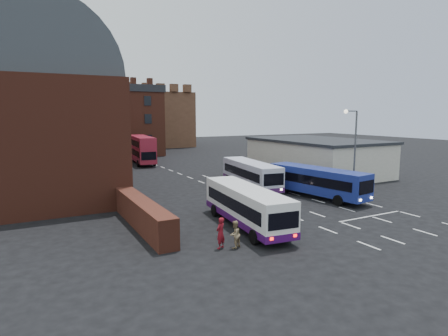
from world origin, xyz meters
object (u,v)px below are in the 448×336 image
bus_white_inbound (251,173)px  street_lamp (353,145)px  pedestrian_red (221,233)px  bus_blue (317,180)px  pedestrian_beige (235,234)px  bus_white_outbound (246,204)px  bus_red_double (142,149)px

bus_white_inbound → street_lamp: size_ratio=1.29×
street_lamp → pedestrian_red: (-15.84, -5.68, -3.76)m
street_lamp → bus_white_inbound: bearing=124.9°
bus_blue → pedestrian_red: (-13.38, -7.27, -0.67)m
pedestrian_beige → street_lamp: bearing=175.1°
bus_blue → pedestrian_beige: bearing=22.0°
street_lamp → pedestrian_beige: size_ratio=5.01×
bus_white_inbound → bus_white_outbound: bearing=64.2°
street_lamp → bus_white_outbound: bearing=-167.3°
bus_red_double → pedestrian_red: size_ratio=5.93×
bus_red_double → pedestrian_red: (-6.13, -36.95, -1.29)m
bus_white_outbound → bus_blue: 10.93m
bus_white_inbound → street_lamp: street_lamp is taller
pedestrian_red → pedestrian_beige: 0.79m
bus_red_double → pedestrian_beige: bus_red_double is taller
bus_white_inbound → pedestrian_red: bearing=60.1°
bus_blue → bus_red_double: size_ratio=0.95×
bus_white_inbound → pedestrian_red: 17.05m
bus_blue → street_lamp: street_lamp is taller
pedestrian_beige → bus_white_outbound: bearing=-156.3°
pedestrian_red → pedestrian_beige: size_ratio=1.14×
bus_blue → bus_red_double: bearing=-85.1°
pedestrian_red → street_lamp: bearing=170.8°
bus_red_double → pedestrian_beige: (-5.40, -37.24, -1.39)m
bus_white_outbound → bus_red_double: 34.20m
street_lamp → bus_red_double: bearing=107.3°
bus_white_outbound → bus_white_inbound: bus_white_inbound is taller
bus_red_double → pedestrian_beige: bearing=87.3°
bus_white_outbound → pedestrian_red: size_ratio=5.50×
pedestrian_red → pedestrian_beige: (0.73, -0.29, -0.10)m
bus_white_outbound → pedestrian_beige: bearing=-123.8°
street_lamp → pedestrian_beige: street_lamp is taller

